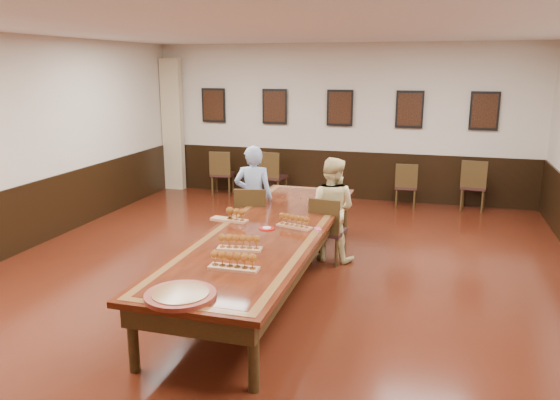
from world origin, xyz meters
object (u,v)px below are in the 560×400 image
(chair_woman, at_px, (328,229))
(spare_chair_b, at_px, (273,175))
(spare_chair_c, at_px, (406,185))
(person_man, at_px, (254,198))
(spare_chair_a, at_px, (222,173))
(person_woman, at_px, (331,209))
(spare_chair_d, at_px, (474,185))
(carved_platter, at_px, (180,295))
(conference_table, at_px, (269,239))
(chair_man, at_px, (253,219))

(chair_woman, height_order, spare_chair_b, spare_chair_b)
(spare_chair_c, distance_m, person_man, 3.86)
(spare_chair_a, distance_m, person_man, 3.76)
(spare_chair_c, bearing_deg, person_woman, 73.37)
(spare_chair_d, bearing_deg, spare_chair_c, 13.95)
(spare_chair_d, xyz_separation_m, person_woman, (-2.14, -3.51, 0.25))
(spare_chair_b, xyz_separation_m, person_man, (0.64, -3.16, 0.29))
(spare_chair_c, bearing_deg, carved_platter, 74.74)
(person_man, distance_m, person_woman, 1.23)
(spare_chair_c, bearing_deg, chair_woman, 73.56)
(spare_chair_a, xyz_separation_m, spare_chair_c, (3.91, -0.04, -0.04))
(spare_chair_d, bearing_deg, carved_platter, 75.54)
(chair_woman, relative_size, conference_table, 0.19)
(person_man, bearing_deg, person_woman, 163.49)
(spare_chair_a, xyz_separation_m, carved_platter, (2.35, -6.81, 0.29))
(spare_chair_a, height_order, spare_chair_c, spare_chair_a)
(person_woman, bearing_deg, spare_chair_d, -113.72)
(spare_chair_c, height_order, person_woman, person_woman)
(spare_chair_b, bearing_deg, conference_table, 115.12)
(chair_woman, distance_m, spare_chair_a, 4.65)
(spare_chair_b, distance_m, conference_table, 4.64)
(spare_chair_a, height_order, spare_chair_b, spare_chair_b)
(chair_woman, bearing_deg, spare_chair_c, -96.56)
(person_man, bearing_deg, carved_platter, 88.89)
(spare_chair_d, bearing_deg, person_man, 52.91)
(chair_woman, height_order, spare_chair_a, spare_chair_a)
(conference_table, bearing_deg, carved_platter, -93.18)
(spare_chair_b, bearing_deg, chair_man, 110.41)
(spare_chair_b, distance_m, spare_chair_c, 2.72)
(spare_chair_a, bearing_deg, person_woman, 123.82)
(chair_man, height_order, spare_chair_d, same)
(chair_man, bearing_deg, carved_platter, 88.85)
(carved_platter, bearing_deg, conference_table, 86.82)
(person_woman, relative_size, carved_platter, 1.96)
(spare_chair_c, relative_size, spare_chair_d, 0.90)
(spare_chair_c, distance_m, spare_chair_d, 1.28)
(chair_woman, height_order, person_man, person_man)
(carved_platter, bearing_deg, spare_chair_b, 99.84)
(conference_table, bearing_deg, spare_chair_c, 72.43)
(conference_table, bearing_deg, person_man, 116.44)
(chair_man, relative_size, chair_woman, 1.04)
(spare_chair_c, relative_size, person_woman, 0.60)
(person_woman, distance_m, carved_platter, 3.46)
(person_woman, height_order, conference_table, person_woman)
(conference_table, bearing_deg, person_woman, 63.66)
(person_woman, bearing_deg, spare_chair_a, -40.65)
(chair_woman, relative_size, person_man, 0.60)
(spare_chair_c, bearing_deg, spare_chair_b, -0.84)
(spare_chair_c, bearing_deg, spare_chair_d, -176.18)
(chair_man, height_order, spare_chair_b, spare_chair_b)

